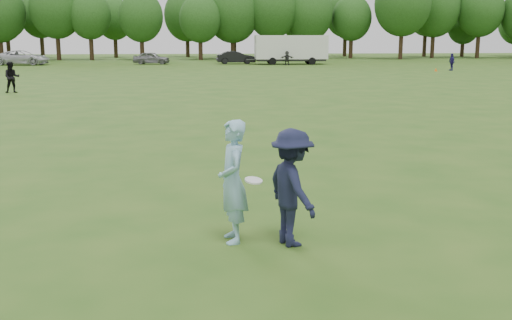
# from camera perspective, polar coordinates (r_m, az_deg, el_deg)

# --- Properties ---
(ground) EXTENTS (200.00, 200.00, 0.00)m
(ground) POSITION_cam_1_polar(r_m,az_deg,el_deg) (9.30, 6.57, -8.09)
(ground) COLOR #295117
(ground) RESTS_ON ground
(thrower) EXTENTS (0.54, 0.75, 1.91)m
(thrower) POSITION_cam_1_polar(r_m,az_deg,el_deg) (9.18, -2.23, -2.07)
(thrower) COLOR #87BBD2
(thrower) RESTS_ON ground
(defender) EXTENTS (1.02, 1.32, 1.79)m
(defender) POSITION_cam_1_polar(r_m,az_deg,el_deg) (9.06, 3.46, -2.63)
(defender) COLOR #181B35
(defender) RESTS_ON ground
(player_far_a) EXTENTS (0.98, 0.84, 1.74)m
(player_far_a) POSITION_cam_1_polar(r_m,az_deg,el_deg) (36.41, -22.24, 7.30)
(player_far_a) COLOR black
(player_far_a) RESTS_ON ground
(player_far_b) EXTENTS (0.47, 0.95, 1.57)m
(player_far_b) POSITION_cam_1_polar(r_m,az_deg,el_deg) (58.59, 18.13, 8.87)
(player_far_b) COLOR navy
(player_far_b) RESTS_ON ground
(player_far_d) EXTENTS (1.45, 0.57, 1.53)m
(player_far_d) POSITION_cam_1_polar(r_m,az_deg,el_deg) (66.05, 2.97, 9.67)
(player_far_d) COLOR #2A2A2A
(player_far_d) RESTS_ON ground
(car_c) EXTENTS (5.93, 3.20, 1.58)m
(car_c) POSITION_cam_1_polar(r_m,az_deg,el_deg) (70.95, -21.37, 9.06)
(car_c) COLOR silver
(car_c) RESTS_ON ground
(car_e) EXTENTS (4.22, 2.12, 1.38)m
(car_e) POSITION_cam_1_polar(r_m,az_deg,el_deg) (69.14, -9.92, 9.54)
(car_e) COLOR slate
(car_e) RESTS_ON ground
(car_f) EXTENTS (4.47, 1.80, 1.45)m
(car_f) POSITION_cam_1_polar(r_m,az_deg,el_deg) (68.91, -1.93, 9.73)
(car_f) COLOR black
(car_f) RESTS_ON ground
(field_cone) EXTENTS (0.28, 0.28, 0.30)m
(field_cone) POSITION_cam_1_polar(r_m,az_deg,el_deg) (56.90, 16.76, 8.24)
(field_cone) COLOR #E35D0B
(field_cone) RESTS_ON ground
(disc_in_play) EXTENTS (0.32, 0.32, 0.09)m
(disc_in_play) POSITION_cam_1_polar(r_m,az_deg,el_deg) (8.96, -0.23, -1.96)
(disc_in_play) COLOR white
(disc_in_play) RESTS_ON ground
(cargo_trailer) EXTENTS (9.00, 2.75, 3.20)m
(cargo_trailer) POSITION_cam_1_polar(r_m,az_deg,el_deg) (68.09, 3.34, 10.58)
(cargo_trailer) COLOR white
(cargo_trailer) RESTS_ON ground
(treeline) EXTENTS (130.35, 18.39, 11.74)m
(treeline) POSITION_cam_1_polar(r_m,az_deg,el_deg) (85.64, -2.33, 13.83)
(treeline) COLOR #332114
(treeline) RESTS_ON ground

